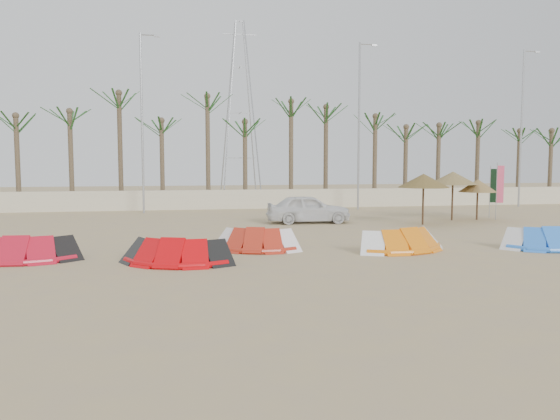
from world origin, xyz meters
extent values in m
plane|color=tan|center=(0.00, 0.00, 0.00)|extent=(120.00, 120.00, 0.00)
cube|color=beige|center=(0.00, 22.00, 0.65)|extent=(60.00, 0.30, 1.30)
cylinder|color=brown|center=(-14.00, 23.50, 3.25)|extent=(0.32, 0.32, 6.50)
ellipsoid|color=#194719|center=(-14.00, 23.50, 6.50)|extent=(4.00, 4.00, 2.40)
cylinder|color=brown|center=(-4.00, 23.50, 3.25)|extent=(0.32, 0.32, 6.50)
ellipsoid|color=#194719|center=(-4.00, 23.50, 6.50)|extent=(4.00, 4.00, 2.40)
cylinder|color=brown|center=(6.00, 23.50, 3.25)|extent=(0.32, 0.32, 6.50)
ellipsoid|color=#194719|center=(6.00, 23.50, 6.50)|extent=(4.00, 4.00, 2.40)
cylinder|color=brown|center=(16.00, 23.50, 3.25)|extent=(0.32, 0.32, 6.50)
ellipsoid|color=#194719|center=(16.00, 23.50, 6.50)|extent=(4.00, 4.00, 2.40)
cylinder|color=brown|center=(24.00, 23.50, 3.25)|extent=(0.32, 0.32, 6.50)
ellipsoid|color=#194719|center=(24.00, 23.50, 6.50)|extent=(4.00, 4.00, 2.40)
cylinder|color=#A5A8AD|center=(-6.00, 20.00, 5.50)|extent=(0.14, 0.14, 11.00)
cylinder|color=#A5A8AD|center=(-5.50, 20.00, 10.90)|extent=(1.00, 0.08, 0.08)
cube|color=#A5A8AD|center=(-5.00, 20.00, 10.85)|extent=(0.35, 0.14, 0.10)
cylinder|color=#A5A8AD|center=(8.00, 20.00, 5.50)|extent=(0.14, 0.14, 11.00)
cylinder|color=#A5A8AD|center=(8.50, 20.00, 10.90)|extent=(1.00, 0.08, 0.08)
cube|color=#A5A8AD|center=(9.00, 20.00, 10.85)|extent=(0.35, 0.14, 0.10)
cylinder|color=#A5A8AD|center=(20.00, 20.00, 5.50)|extent=(0.14, 0.14, 11.00)
cylinder|color=#A5A8AD|center=(20.50, 20.00, 10.90)|extent=(1.00, 0.08, 0.08)
cube|color=#A5A8AD|center=(21.00, 20.00, 10.85)|extent=(0.35, 0.14, 0.10)
cylinder|color=red|center=(-8.94, 3.62, 0.10)|extent=(3.38, 0.47, 0.20)
cube|color=black|center=(-7.42, 3.72, 0.25)|extent=(0.69, 1.15, 0.40)
cylinder|color=red|center=(-4.02, 2.16, 0.10)|extent=(3.10, 1.28, 0.20)
cube|color=black|center=(-5.47, 2.26, 0.25)|extent=(0.94, 1.24, 0.40)
cube|color=black|center=(-2.58, 2.26, 0.25)|extent=(0.94, 1.24, 0.40)
cylinder|color=red|center=(-1.21, 4.24, 0.10)|extent=(2.67, 1.08, 0.20)
cube|color=white|center=(-2.45, 4.34, 0.25)|extent=(0.92, 1.24, 0.40)
cube|color=white|center=(0.03, 4.34, 0.25)|extent=(0.92, 1.24, 0.40)
cylinder|color=orange|center=(3.98, 3.24, 0.10)|extent=(3.15, 1.25, 0.20)
cube|color=white|center=(2.51, 3.34, 0.25)|extent=(0.93, 1.24, 0.40)
cube|color=white|center=(5.44, 3.34, 0.25)|extent=(0.93, 1.24, 0.40)
cylinder|color=#2C78EE|center=(9.31, 2.55, 0.10)|extent=(2.96, 0.77, 0.20)
cube|color=silver|center=(7.97, 2.65, 0.25)|extent=(0.80, 1.20, 0.40)
cylinder|color=#4C331E|center=(8.31, 10.82, 1.25)|extent=(0.10, 0.10, 2.49)
cone|color=brown|center=(8.31, 10.82, 2.24)|extent=(2.58, 2.58, 0.70)
cylinder|color=#4C331E|center=(10.80, 12.45, 1.28)|extent=(0.10, 0.10, 2.57)
cone|color=olive|center=(10.80, 12.45, 2.32)|extent=(2.60, 2.60, 0.70)
cylinder|color=#4C331E|center=(12.30, 12.47, 1.07)|extent=(0.10, 0.10, 2.14)
cone|color=#9E7D46|center=(12.30, 12.47, 1.89)|extent=(2.05, 2.05, 0.70)
cylinder|color=#A5A8AD|center=(13.32, 12.27, 1.58)|extent=(0.04, 0.04, 3.16)
cube|color=#D74364|center=(13.54, 12.27, 1.96)|extent=(0.42, 0.02, 2.05)
cylinder|color=#A5A8AD|center=(13.62, 13.40, 1.48)|extent=(0.04, 0.04, 2.95)
cube|color=black|center=(13.84, 13.40, 1.83)|extent=(0.41, 0.14, 1.92)
imported|color=white|center=(2.78, 12.69, 0.74)|extent=(4.42, 1.94, 1.48)
camera|label=1|loc=(-3.98, -14.91, 3.17)|focal=35.00mm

